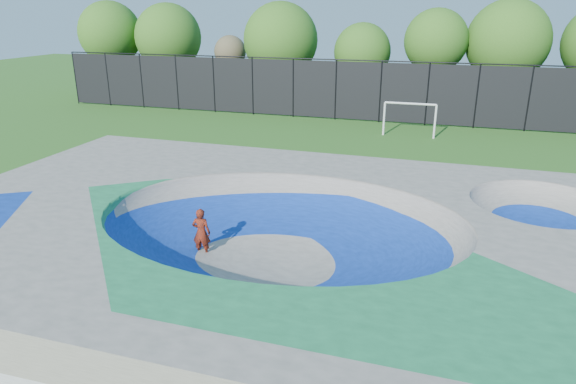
% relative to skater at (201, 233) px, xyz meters
% --- Properties ---
extents(ground, '(120.00, 120.00, 0.00)m').
position_rel_skater_xyz_m(ground, '(2.40, 0.43, -0.78)').
color(ground, '#255517').
rests_on(ground, ground).
extents(skate_deck, '(22.00, 14.00, 1.50)m').
position_rel_skater_xyz_m(skate_deck, '(2.40, 0.43, -0.03)').
color(skate_deck, gray).
rests_on(skate_deck, ground).
extents(skater, '(0.61, 0.44, 1.56)m').
position_rel_skater_xyz_m(skater, '(0.00, 0.00, 0.00)').
color(skater, '#B02A0E').
rests_on(skater, ground).
extents(skateboard, '(0.81, 0.42, 0.05)m').
position_rel_skater_xyz_m(skateboard, '(0.00, 0.00, -0.75)').
color(skateboard, black).
rests_on(skateboard, ground).
extents(soccer_goal, '(3.06, 0.12, 2.02)m').
position_rel_skater_xyz_m(soccer_goal, '(4.65, 17.84, 0.62)').
color(soccer_goal, silver).
rests_on(soccer_goal, ground).
extents(fence, '(48.09, 0.09, 4.04)m').
position_rel_skater_xyz_m(fence, '(2.40, 21.43, 1.32)').
color(fence, black).
rests_on(fence, ground).
extents(treeline, '(51.56, 6.88, 7.90)m').
position_rel_skater_xyz_m(treeline, '(1.10, 26.39, 4.11)').
color(treeline, '#4A3A25').
rests_on(treeline, ground).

